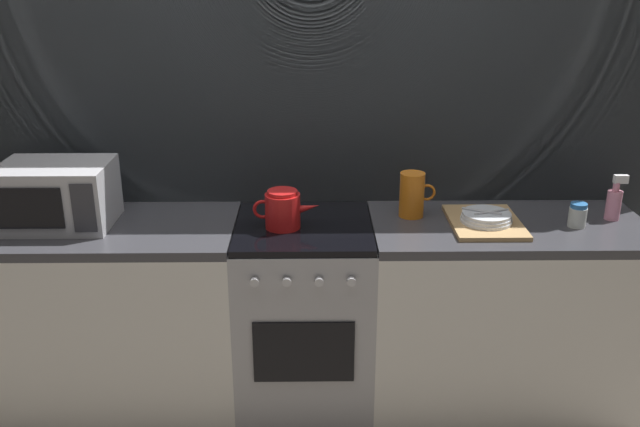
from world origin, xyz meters
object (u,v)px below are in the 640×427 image
(microwave, at_px, (57,195))
(pitcher, at_px, (412,195))
(spray_bottle, at_px, (614,202))
(stove_unit, at_px, (304,316))
(spice_jar, at_px, (578,215))
(dish_pile, at_px, (485,220))
(kettle, at_px, (283,210))

(microwave, height_order, pitcher, microwave)
(microwave, bearing_deg, spray_bottle, 0.73)
(stove_unit, xyz_separation_m, microwave, (-1.05, 0.02, 0.59))
(microwave, bearing_deg, spice_jar, -1.40)
(stove_unit, relative_size, dish_pile, 2.25)
(stove_unit, bearing_deg, pitcher, 11.75)
(pitcher, relative_size, dish_pile, 0.50)
(pitcher, bearing_deg, spice_jar, -11.15)
(microwave, relative_size, spray_bottle, 2.27)
(stove_unit, distance_m, pitcher, 0.74)
(microwave, xyz_separation_m, spray_bottle, (2.41, 0.03, -0.06))
(microwave, distance_m, kettle, 0.97)
(microwave, xyz_separation_m, dish_pile, (1.84, -0.04, -0.11))
(stove_unit, height_order, microwave, microwave)
(dish_pile, bearing_deg, kettle, -179.05)
(dish_pile, height_order, spice_jar, spice_jar)
(kettle, bearing_deg, stove_unit, 20.31)
(kettle, relative_size, spice_jar, 2.71)
(dish_pile, xyz_separation_m, spray_bottle, (0.58, 0.07, 0.06))
(pitcher, xyz_separation_m, dish_pile, (0.30, -0.12, -0.08))
(kettle, height_order, dish_pile, kettle)
(spice_jar, bearing_deg, microwave, 178.60)
(stove_unit, relative_size, kettle, 3.16)
(microwave, bearing_deg, stove_unit, -0.98)
(kettle, bearing_deg, spray_bottle, 3.19)
(spice_jar, xyz_separation_m, spray_bottle, (0.19, 0.08, 0.03))
(stove_unit, distance_m, kettle, 0.54)
(kettle, bearing_deg, dish_pile, 0.95)
(pitcher, bearing_deg, stove_unit, -168.25)
(pitcher, bearing_deg, dish_pile, -21.20)
(kettle, xyz_separation_m, pitcher, (0.57, 0.13, 0.02))
(kettle, bearing_deg, microwave, 177.04)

